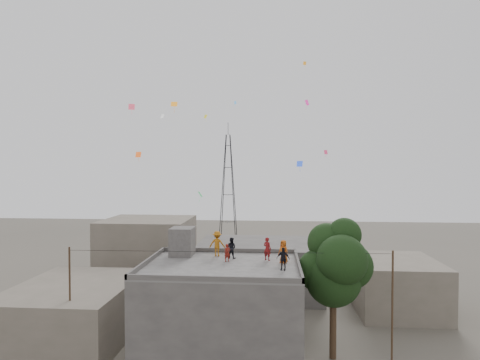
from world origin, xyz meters
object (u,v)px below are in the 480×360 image
Objects in this scene: person_red_adult at (267,249)px; transmission_tower at (228,189)px; person_dark_adult at (283,259)px; stair_head_box at (182,241)px; tree at (336,265)px.

transmission_tower is at bearing -47.47° from person_red_adult.
person_dark_adult is at bearing 143.69° from person_red_adult.
stair_head_box is 0.22× the size of tree.
person_red_adult is at bearing 123.98° from person_dark_adult.
person_red_adult is at bearing -79.82° from transmission_tower.
stair_head_box reaches higher than person_dark_adult.
stair_head_box is at bearing 165.41° from person_dark_adult.
person_red_adult is at bearing -10.21° from stair_head_box.
tree is 3.89m from person_dark_adult.
person_red_adult reaches higher than person_dark_adult.
stair_head_box is 10.80m from tree.
stair_head_box is 37.46m from transmission_tower.
transmission_tower is 41.88m from person_dark_adult.
person_dark_adult is at bearing -154.34° from tree.
person_dark_adult is (-3.45, -1.66, 0.70)m from tree.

